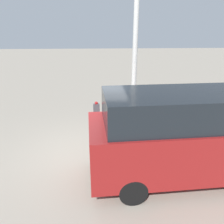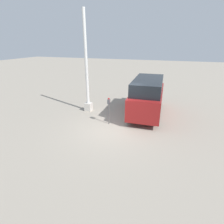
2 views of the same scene
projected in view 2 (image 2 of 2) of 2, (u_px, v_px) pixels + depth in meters
name	position (u px, v px, depth m)	size (l,w,h in m)	color
ground_plane	(113.00, 128.00, 9.46)	(80.00, 80.00, 0.00)	gray
parking_meter_near	(109.00, 105.00, 9.58)	(0.20, 0.12, 1.54)	#4C4C4C
lamp_post	(87.00, 77.00, 11.08)	(0.44, 0.44, 6.16)	beige
parked_van	(147.00, 96.00, 10.92)	(4.87, 2.02, 2.30)	maroon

